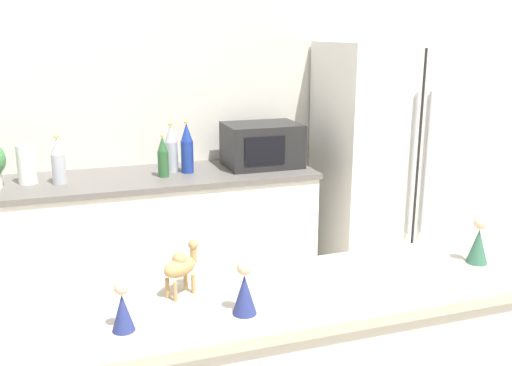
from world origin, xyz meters
TOP-DOWN VIEW (x-y plane):
  - wall_back at (0.00, 2.73)m, footprint 8.00×0.06m
  - back_counter at (-0.49, 2.40)m, footprint 2.08×0.63m
  - refrigerator at (1.19, 2.35)m, footprint 0.93×0.70m
  - paper_towel_roll at (-1.17, 2.43)m, footprint 0.11×0.11m
  - microwave at (0.27, 2.42)m, footprint 0.48×0.37m
  - back_bottle_0 at (-0.32, 2.45)m, footprint 0.08×0.08m
  - back_bottle_1 at (-0.39, 2.34)m, footprint 0.07×0.07m
  - back_bottle_2 at (-0.23, 2.39)m, footprint 0.08×0.08m
  - back_bottle_3 at (-0.99, 2.36)m, footprint 0.08×0.08m
  - camel_figurine at (-0.63, 0.57)m, footprint 0.13×0.11m
  - wise_man_figurine_blue at (-0.83, 0.40)m, footprint 0.06×0.06m
  - wise_man_figurine_crimson at (-0.49, 0.39)m, footprint 0.07×0.07m
  - wise_man_figurine_purple at (0.40, 0.49)m, footprint 0.07×0.07m

SIDE VIEW (x-z plane):
  - back_counter at x=-0.49m, z-range 0.00..0.89m
  - refrigerator at x=1.19m, z-range 0.00..1.68m
  - paper_towel_roll at x=-1.17m, z-range 0.89..1.12m
  - back_bottle_1 at x=-0.39m, z-range 0.89..1.14m
  - wise_man_figurine_blue at x=-0.83m, z-range 0.95..1.09m
  - back_bottle_3 at x=-0.99m, z-range 0.88..1.17m
  - wise_man_figurine_crimson at x=-0.49m, z-range 0.95..1.11m
  - microwave at x=0.27m, z-range 0.89..1.17m
  - wise_man_figurine_purple at x=0.40m, z-range 0.95..1.12m
  - back_bottle_0 at x=-0.32m, z-range 0.88..1.19m
  - back_bottle_2 at x=-0.23m, z-range 0.88..1.21m
  - camel_figurine at x=-0.63m, z-range 0.97..1.14m
  - wall_back at x=0.00m, z-range 0.00..2.55m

